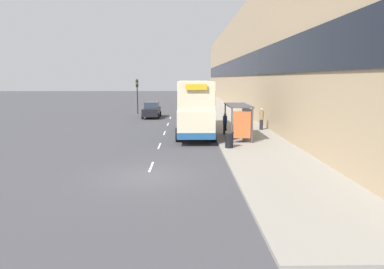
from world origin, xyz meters
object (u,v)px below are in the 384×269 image
car_0 (152,110)px  traffic_light_far_kerb (137,90)px  bus_shelter (241,115)px  litter_bin (229,139)px  pedestrian_at_shelter (225,124)px  pedestrian_1 (261,119)px  double_decker_bus_near (194,106)px  pedestrian_2 (243,119)px

car_0 → traffic_light_far_kerb: size_ratio=1.02×
bus_shelter → litter_bin: 3.63m
pedestrian_at_shelter → pedestrian_1: 4.17m
double_decker_bus_near → pedestrian_1: double_decker_bus_near is taller
bus_shelter → double_decker_bus_near: (-3.30, 3.03, 0.41)m
car_0 → litter_bin: (6.73, -18.35, -0.22)m
pedestrian_1 → traffic_light_far_kerb: 19.67m
bus_shelter → litter_bin: size_ratio=4.00×
pedestrian_2 → traffic_light_far_kerb: traffic_light_far_kerb is taller
litter_bin → traffic_light_far_kerb: 24.42m
pedestrian_2 → litter_bin: 8.19m
traffic_light_far_kerb → double_decker_bus_near: bearing=-67.2°
bus_shelter → traffic_light_far_kerb: (-10.17, 19.40, 1.12)m
pedestrian_1 → bus_shelter: bearing=-119.2°
pedestrian_at_shelter → pedestrian_2: bearing=54.0°
bus_shelter → pedestrian_2: (0.98, 4.68, -0.86)m
pedestrian_2 → pedestrian_at_shelter: bearing=-126.0°
traffic_light_far_kerb → pedestrian_1: bearing=-49.7°
car_0 → pedestrian_2: size_ratio=2.63×
double_decker_bus_near → pedestrian_2: double_decker_bus_near is taller
bus_shelter → pedestrian_1: bus_shelter is taller
pedestrian_1 → car_0: bearing=134.4°
double_decker_bus_near → pedestrian_2: bearing=21.1°
pedestrian_2 → litter_bin: bearing=-105.6°
double_decker_bus_near → car_0: (-4.66, 12.12, -1.39)m
bus_shelter → litter_bin: bearing=-110.9°
litter_bin → pedestrian_1: bearing=64.1°
double_decker_bus_near → litter_bin: 6.76m
bus_shelter → car_0: (-7.95, 15.15, -0.98)m
car_0 → pedestrian_2: 13.77m
pedestrian_1 → pedestrian_2: pedestrian_1 is taller
pedestrian_1 → litter_bin: pedestrian_1 is taller
pedestrian_1 → double_decker_bus_near: bearing=-166.0°
double_decker_bus_near → traffic_light_far_kerb: traffic_light_far_kerb is taller
double_decker_bus_near → bus_shelter: bearing=-42.5°
bus_shelter → car_0: bearing=117.7°
double_decker_bus_near → car_0: 13.06m
car_0 → traffic_light_far_kerb: bearing=-62.4°
pedestrian_2 → double_decker_bus_near: bearing=-158.9°
pedestrian_2 → traffic_light_far_kerb: (-11.16, 14.71, 1.98)m
pedestrian_1 → pedestrian_at_shelter: bearing=-144.9°
double_decker_bus_near → traffic_light_far_kerb: (-6.88, 16.37, 0.71)m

